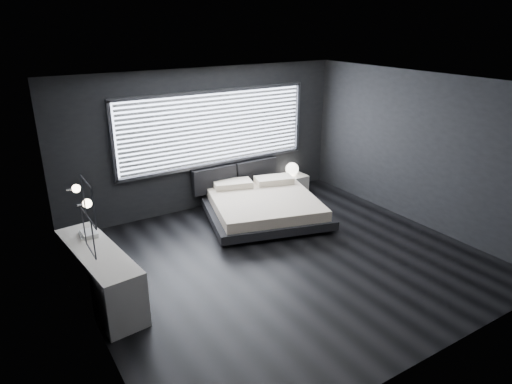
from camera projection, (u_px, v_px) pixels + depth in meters
room at (286, 178)px, 6.89m from camera, size 6.04×6.00×2.80m
window at (215, 129)px, 9.05m from camera, size 4.14×0.09×1.52m
headboard at (236, 175)px, 9.58m from camera, size 1.96×0.16×0.52m
sconce_near at (87, 203)px, 5.43m from camera, size 0.18×0.11×0.11m
sconce_far at (76, 189)px, 5.90m from camera, size 0.18×0.11×0.11m
wall_art_upper at (88, 202)px, 4.82m from camera, size 0.01×0.48×0.48m
wall_art_lower at (88, 233)px, 5.18m from camera, size 0.01×0.48×0.48m
bed at (264, 206)px, 8.84m from camera, size 2.65×2.58×0.56m
nightstand at (291, 183)px, 10.28m from camera, size 0.64×0.54×0.37m
orb_lamp at (292, 169)px, 10.16m from camera, size 0.29×0.29×0.29m
dresser at (100, 275)px, 6.22m from camera, size 0.75×1.98×0.77m
book_stack at (89, 234)px, 6.47m from camera, size 0.26×0.32×0.06m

